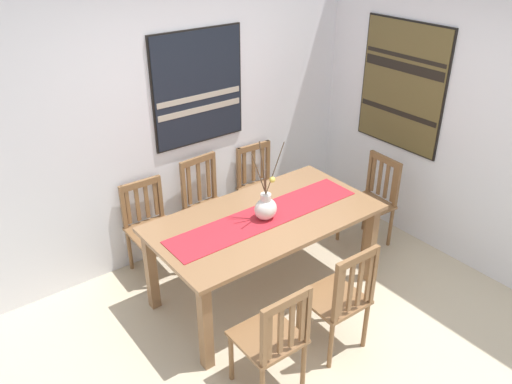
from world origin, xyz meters
TOP-DOWN VIEW (x-y plane):
  - ground_plane at (0.00, 0.00)m, footprint 6.40×6.40m
  - wall_back at (0.00, 1.86)m, footprint 6.40×0.12m
  - wall_side at (1.86, 0.00)m, footprint 0.12×6.40m
  - dining_table at (0.02, 0.71)m, footprint 1.89×1.00m
  - table_runner at (0.02, 0.71)m, footprint 1.74×0.36m
  - centerpiece_vase at (0.00, 0.68)m, footprint 0.19×0.22m
  - chair_0 at (0.67, 1.61)m, footprint 0.44×0.44m
  - chair_1 at (-0.59, 1.61)m, footprint 0.43×0.43m
  - chair_2 at (1.36, 0.71)m, footprint 0.45×0.45m
  - chair_3 at (-0.59, -0.16)m, footprint 0.42×0.42m
  - chair_4 at (0.02, 1.59)m, footprint 0.45×0.45m
  - chair_5 at (0.05, -0.15)m, footprint 0.43×0.43m
  - painting_on_back_wall at (0.10, 1.79)m, footprint 0.93×0.05m
  - painting_on_side_wall at (1.79, 0.86)m, footprint 0.05×0.96m

SIDE VIEW (x-z plane):
  - ground_plane at x=0.00m, z-range -0.03..0.00m
  - chair_1 at x=-0.59m, z-range 0.03..0.90m
  - chair_0 at x=0.67m, z-range 0.02..0.91m
  - chair_3 at x=-0.59m, z-range 0.02..0.92m
  - chair_2 at x=1.36m, z-range 0.02..0.93m
  - chair_4 at x=0.02m, z-range 0.01..0.95m
  - chair_5 at x=0.05m, z-range 0.01..0.96m
  - dining_table at x=0.02m, z-range 0.28..1.06m
  - table_runner at x=0.02m, z-range 0.78..0.78m
  - centerpiece_vase at x=0.00m, z-range 0.55..1.23m
  - wall_back at x=0.00m, z-range 0.00..2.70m
  - wall_side at x=1.86m, z-range 0.00..2.70m
  - painting_on_side_wall at x=1.79m, z-range 0.90..2.12m
  - painting_on_back_wall at x=0.10m, z-range 1.06..2.10m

